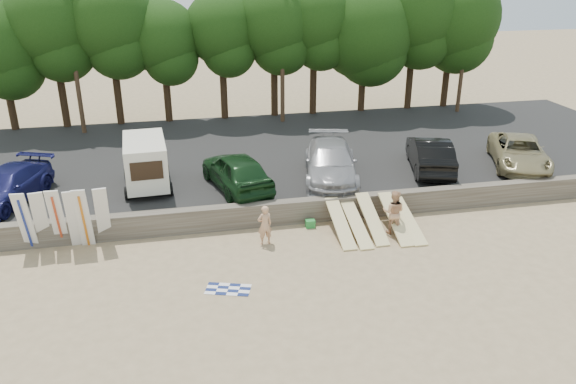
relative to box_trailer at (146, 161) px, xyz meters
name	(u,v)px	position (x,y,z in m)	size (l,w,h in m)	color
ground	(314,256)	(6.11, -6.43, -1.96)	(120.00, 120.00, 0.00)	tan
seawall	(297,211)	(6.11, -3.43, -1.46)	(44.00, 0.50, 1.00)	#6B6356
parking_lot	(266,157)	(6.11, 4.07, -1.61)	(44.00, 14.50, 0.70)	#282828
treeline	(271,24)	(7.71, 11.16, 4.53)	(33.69, 6.34, 9.32)	#382616
utility_poles	(282,45)	(8.11, 9.57, 3.47)	(25.80, 0.26, 9.00)	#473321
box_trailer	(146,161)	(0.00, 0.00, 0.00)	(2.19, 3.64, 2.25)	silver
car_0	(6,186)	(-5.76, -0.45, -0.54)	(2.03, 4.99, 1.45)	#171952
car_1	(237,171)	(3.93, -0.92, -0.42)	(1.98, 4.93, 1.68)	black
car_2	(331,163)	(8.33, -0.70, -0.42)	(2.34, 5.76, 1.67)	#939398
car_3	(430,154)	(13.40, -0.48, -0.45)	(1.72, 4.94, 1.63)	black
car_4	(519,152)	(17.95, -0.90, -0.53)	(2.42, 5.24, 1.46)	#91865C
surfboard_upright_0	(25,222)	(-4.34, -3.90, -0.69)	(0.50, 0.06, 2.60)	silver
surfboard_upright_1	(41,220)	(-3.81, -3.79, -0.71)	(0.50, 0.06, 2.60)	silver
surfboard_upright_2	(57,218)	(-3.21, -3.84, -0.69)	(0.50, 0.06, 2.60)	silver
surfboard_upright_3	(74,219)	(-2.60, -4.01, -0.70)	(0.50, 0.06, 2.60)	silver
surfboard_upright_4	(84,218)	(-2.25, -4.04, -0.69)	(0.50, 0.06, 2.60)	silver
surfboard_upright_5	(103,215)	(-1.58, -3.87, -0.71)	(0.50, 0.06, 2.60)	silver
surfboard_low_0	(340,223)	(7.57, -4.91, -1.45)	(0.56, 3.00, 0.07)	beige
surfboard_low_1	(356,224)	(8.23, -4.98, -1.52)	(0.56, 3.00, 0.07)	beige
surfboard_low_2	(372,218)	(8.92, -4.87, -1.40)	(0.56, 3.00, 0.07)	beige
surfboard_low_3	(395,219)	(9.83, -5.12, -1.38)	(0.56, 3.00, 0.07)	beige
surfboard_low_4	(408,220)	(10.38, -5.12, -1.51)	(0.56, 3.00, 0.07)	beige
beachgoer_a	(265,225)	(4.49, -5.07, -1.15)	(0.59, 0.39, 1.61)	tan
beachgoer_b	(394,212)	(9.70, -5.20, -1.04)	(0.89, 0.70, 1.84)	tan
cooler	(310,224)	(6.56, -4.03, -1.80)	(0.38, 0.30, 0.32)	#258938
gear_bag	(356,220)	(8.53, -4.03, -1.85)	(0.30, 0.25, 0.22)	#C67317
beach_towel	(228,289)	(2.71, -8.04, -1.95)	(1.50, 1.50, 0.00)	white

